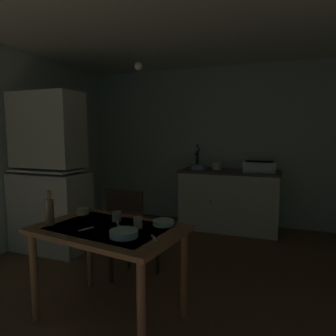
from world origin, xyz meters
The scene contains 22 objects.
ground_plane centered at (0.00, 0.00, 0.00)m, with size 5.01×5.01×0.00m, color brown.
wall_back centered at (0.00, 2.05, 1.24)m, with size 4.11×0.10×2.49m, color silver.
wall_left centered at (-2.05, 0.00, 1.24)m, with size 0.10×4.11×2.49m, color silver.
ceiling_slab centered at (0.00, 0.00, 2.54)m, with size 4.11×4.11×0.10m, color silver.
hutch_cabinet centered at (-1.53, 0.13, 0.90)m, with size 0.90×0.52×1.93m.
counter_cabinet centered at (0.43, 1.68, 0.45)m, with size 1.45×0.64×0.89m.
sink_basin centered at (0.85, 1.68, 0.97)m, with size 0.44×0.34×0.15m.
hand_pump centered at (-0.08, 1.73, 1.06)m, with size 0.05×0.27×0.39m.
mixing_bowl_counter centered at (-0.04, 1.63, 0.93)m, with size 0.24×0.24×0.08m, color #9EB2C6.
stoneware_crock centered at (0.23, 1.72, 0.95)m, with size 0.13×0.13×0.11m, color beige.
dining_table centered at (-0.12, -0.87, 0.64)m, with size 1.21×0.89×0.74m.
chair_far_side centered at (-0.23, -0.28, 0.49)m, with size 0.42×0.42×0.93m.
serving_bowl_wide centered at (-0.52, -0.63, 0.77)m, with size 0.10×0.10×0.05m, color beige.
soup_bowl_small centered at (0.26, -0.68, 0.76)m, with size 0.17×0.17×0.04m, color #ADD1C1.
sauce_dish centered at (0.09, -1.02, 0.76)m, with size 0.20×0.20×0.05m, color #ADD1C1.
teacup_mint centered at (-0.14, -0.70, 0.78)m, with size 0.08×0.08×0.08m, color tan.
teacup_cream centered at (0.10, -0.81, 0.78)m, with size 0.07×0.07×0.08m, color tan.
glass_bottle centered at (-0.57, -0.97, 0.85)m, with size 0.06×0.06×0.27m.
table_knife centered at (-0.06, -0.81, 0.74)m, with size 0.21×0.02×0.01m, color silver.
teaspoon_near_bowl centered at (-0.25, -0.97, 0.74)m, with size 0.12×0.02×0.01m, color beige.
teaspoon_by_cup centered at (0.30, -0.98, 0.74)m, with size 0.13×0.02×0.01m, color beige.
pendant_bulb centered at (-0.24, -0.04, 2.10)m, with size 0.08×0.08×0.08m, color #F9EFCC.
Camera 1 is at (1.05, -2.79, 1.45)m, focal length 31.98 mm.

